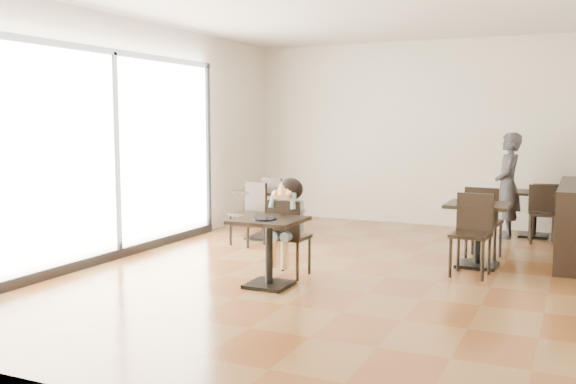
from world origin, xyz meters
The scene contains 21 objects.
floor centered at (0.00, 0.00, 0.00)m, with size 6.00×8.00×0.01m, color brown.
ceiling centered at (0.00, 0.00, 3.20)m, with size 6.00×8.00×0.01m, color silver.
wall_back centered at (0.00, 4.00, 1.60)m, with size 6.00×0.01×3.20m, color silver.
wall_front centered at (0.00, -4.00, 1.60)m, with size 6.00×0.01×3.20m, color silver.
wall_left centered at (-3.00, 0.00, 1.60)m, with size 0.01×8.00×3.20m, color silver.
storefront_window centered at (-2.97, -0.50, 1.40)m, with size 0.04×4.50×2.60m, color white.
child_table centered at (-0.47, -0.99, 0.38)m, with size 0.72×0.72×0.76m, color black, non-canonical shape.
child_chair centered at (-0.47, -0.44, 0.46)m, with size 0.41×0.41×0.91m, color black, non-canonical shape.
child centered at (-0.47, -0.44, 0.58)m, with size 0.41×0.58×1.15m, color gray, non-canonical shape.
plate centered at (-0.47, -1.09, 0.77)m, with size 0.26×0.26×0.02m, color black.
pizza_slice centered at (-0.47, -0.63, 1.00)m, with size 0.27×0.21×0.06m, color #F1BA77, non-canonical shape.
adult_patron centered at (1.58, 3.24, 0.82)m, with size 0.60×0.39×1.64m, color #333338.
cafe_table_mid centered at (1.46, 0.98, 0.40)m, with size 0.76×0.76×0.80m, color black, non-canonical shape.
cafe_table_left centered at (-1.83, 1.57, 0.38)m, with size 0.72×0.72×0.76m, color black, non-canonical shape.
cafe_table_back centered at (1.96, 3.50, 0.36)m, with size 0.68×0.68×0.72m, color black, non-canonical shape.
chair_mid_a centered at (1.46, 1.53, 0.48)m, with size 0.43×0.43×0.96m, color black, non-canonical shape.
chair_mid_b centered at (1.46, 0.43, 0.48)m, with size 0.43×0.43×0.96m, color black, non-canonical shape.
chair_left_a centered at (-1.83, 2.12, 0.46)m, with size 0.41×0.41×0.92m, color black, non-canonical shape.
chair_left_b centered at (-1.83, 1.02, 0.46)m, with size 0.41×0.41×0.92m, color black, non-canonical shape.
chair_back_a centered at (2.11, 3.50, 0.43)m, with size 0.39×0.39×0.86m, color black, non-canonical shape.
chair_back_b centered at (2.11, 2.99, 0.43)m, with size 0.39×0.39×0.86m, color black, non-canonical shape.
Camera 1 is at (2.61, -7.19, 1.82)m, focal length 40.00 mm.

